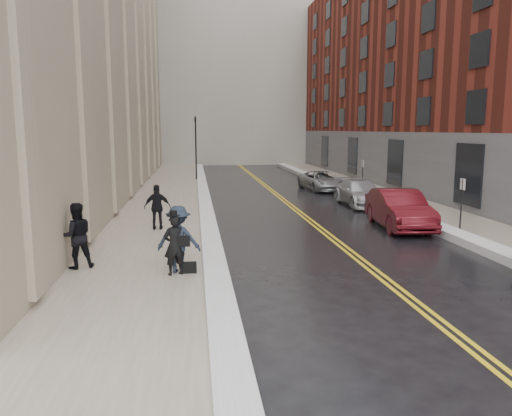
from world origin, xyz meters
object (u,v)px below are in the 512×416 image
object	(u,v)px
car_silver_near	(360,193)
pedestrian_main	(174,245)
pedestrian_c	(157,207)
pedestrian_b	(179,239)
car_maroon	(399,209)
car_silver_far	(322,181)
pedestrian_a	(76,236)

from	to	relation	value
car_silver_near	pedestrian_main	xyz separation A→B (m)	(-9.68, -12.76, 0.29)
car_silver_near	pedestrian_c	size ratio (longest dim) A/B	2.66
car_silver_near	pedestrian_main	world-z (taller)	pedestrian_main
pedestrian_main	pedestrian_b	size ratio (longest dim) A/B	0.88
pedestrian_main	pedestrian_c	size ratio (longest dim) A/B	0.92
car_maroon	pedestrian_c	world-z (taller)	pedestrian_c
pedestrian_main	car_maroon	bearing A→B (deg)	-166.20
car_silver_far	pedestrian_b	size ratio (longest dim) A/B	2.48
pedestrian_a	car_silver_near	bearing A→B (deg)	-157.92
car_maroon	pedestrian_b	bearing A→B (deg)	-141.40
car_silver_far	pedestrian_c	size ratio (longest dim) A/B	2.60
car_maroon	pedestrian_a	bearing A→B (deg)	-151.51
car_maroon	pedestrian_c	distance (m)	10.12
car_silver_near	pedestrian_main	bearing A→B (deg)	-127.51
pedestrian_main	pedestrian_c	world-z (taller)	pedestrian_c
car_silver_near	pedestrian_b	xyz separation A→B (m)	(-9.56, -12.51, 0.40)
pedestrian_main	pedestrian_a	xyz separation A→B (m)	(-2.85, 1.04, 0.12)
pedestrian_b	pedestrian_main	bearing A→B (deg)	76.74
car_silver_near	pedestrian_main	distance (m)	16.01
car_silver_near	pedestrian_c	xyz separation A→B (m)	(-10.59, -6.19, 0.36)
car_maroon	pedestrian_a	world-z (taller)	pedestrian_a
pedestrian_b	pedestrian_c	bearing A→B (deg)	-68.83
pedestrian_a	pedestrian_b	world-z (taller)	pedestrian_a
car_silver_far	pedestrian_main	xyz separation A→B (m)	(-9.31, -19.78, 0.33)
pedestrian_c	car_maroon	bearing A→B (deg)	177.56
car_maroon	pedestrian_c	xyz separation A→B (m)	(-10.12, 0.24, 0.24)
car_silver_near	pedestrian_b	world-z (taller)	pedestrian_b
car_silver_near	car_silver_far	size ratio (longest dim) A/B	1.02
car_maroon	pedestrian_main	bearing A→B (deg)	-140.68
pedestrian_a	car_maroon	bearing A→B (deg)	-177.31
car_silver_far	pedestrian_c	xyz separation A→B (m)	(-10.22, -13.21, 0.40)
pedestrian_b	car_maroon	bearing A→B (deg)	-134.28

